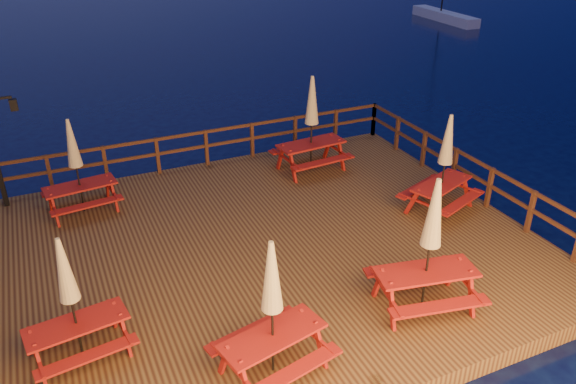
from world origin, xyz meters
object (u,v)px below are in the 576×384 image
object	(u,v)px
picnic_table_0	(312,123)
picnic_table_2	(76,165)
sailboat	(444,16)
picnic_table_1	(445,162)

from	to	relation	value
picnic_table_0	picnic_table_2	distance (m)	6.43
sailboat	picnic_table_1	size ratio (longest dim) A/B	3.61
picnic_table_0	picnic_table_2	bearing A→B (deg)	173.65
picnic_table_0	picnic_table_1	xyz separation A→B (m)	(1.91, -3.56, -0.13)
picnic_table_0	picnic_table_2	world-z (taller)	picnic_table_0
picnic_table_0	picnic_table_1	size ratio (longest dim) A/B	1.09
sailboat	picnic_table_1	xyz separation A→B (m)	(-17.90, -22.37, 1.43)
sailboat	picnic_table_0	world-z (taller)	sailboat
sailboat	picnic_table_2	distance (m)	32.23
picnic_table_2	picnic_table_0	bearing A→B (deg)	-8.26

